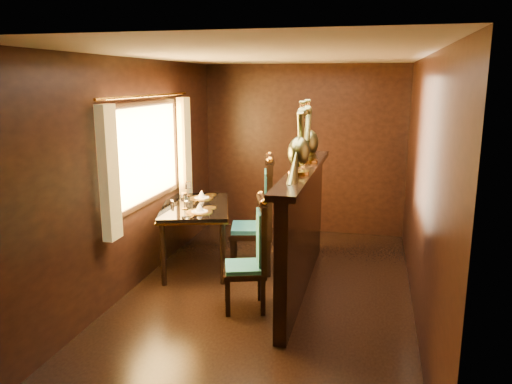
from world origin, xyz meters
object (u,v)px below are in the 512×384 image
chair_left (255,250)px  chair_right (262,211)px  dining_table (195,211)px  peacock_left (299,138)px  peacock_right (309,131)px

chair_left → chair_right: (-0.16, 1.02, 0.13)m
dining_table → peacock_left: (1.38, -0.77, 1.00)m
peacock_right → peacock_left: bearing=-90.0°
chair_left → dining_table: bearing=117.3°
dining_table → chair_right: size_ratio=1.05×
chair_right → peacock_right: bearing=-21.4°
chair_left → chair_right: chair_right is taller
peacock_left → peacock_right: size_ratio=1.00×
peacock_left → chair_right: bearing=124.1°
dining_table → peacock_right: peacock_right is taller
dining_table → peacock_right: bearing=-18.5°
dining_table → chair_left: (0.99, -0.97, -0.10)m
dining_table → chair_left: chair_left is taller
dining_table → peacock_left: bearing=-46.0°
dining_table → chair_right: bearing=-13.8°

